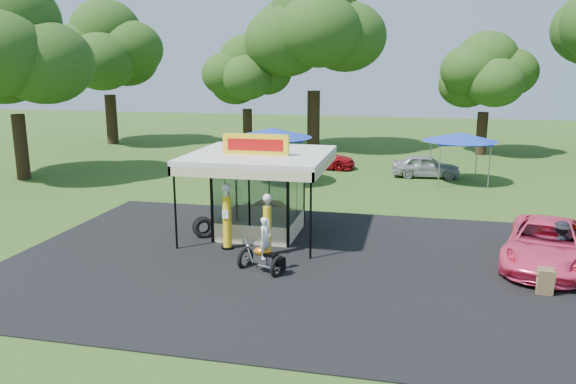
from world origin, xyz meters
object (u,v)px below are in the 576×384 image
(gas_station_kiosk, at_px, (260,192))
(gas_pump_right, at_px, (267,227))
(bg_car_b, at_px, (320,158))
(pink_sedan, at_px, (547,244))
(motorcycle, at_px, (264,250))
(bg_car_c, at_px, (426,166))
(bg_car_a, at_px, (248,160))
(tent_west, at_px, (272,133))
(a_frame_sign, at_px, (545,283))
(spectator_east_a, at_px, (560,245))
(tent_east, at_px, (460,137))
(gas_pump_left, at_px, (227,218))
(kiosk_car, at_px, (274,210))

(gas_station_kiosk, relative_size, gas_pump_right, 2.33)
(bg_car_b, bearing_deg, pink_sedan, -143.12)
(motorcycle, height_order, pink_sedan, motorcycle)
(motorcycle, xyz_separation_m, bg_car_b, (-1.44, 19.60, -0.08))
(gas_station_kiosk, distance_m, bg_car_c, 15.40)
(gas_station_kiosk, relative_size, bg_car_a, 1.15)
(gas_station_kiosk, relative_size, tent_west, 1.16)
(gas_station_kiosk, xyz_separation_m, a_frame_sign, (10.00, -4.19, -1.35))
(gas_station_kiosk, relative_size, bg_car_b, 1.14)
(spectator_east_a, bearing_deg, gas_pump_right, -27.79)
(spectator_east_a, bearing_deg, bg_car_c, -107.89)
(spectator_east_a, relative_size, tent_east, 0.39)
(spectator_east_a, bearing_deg, pink_sedan, -58.91)
(motorcycle, distance_m, pink_sedan, 9.71)
(gas_pump_right, bearing_deg, bg_car_c, 70.52)
(gas_pump_left, distance_m, tent_west, 12.32)
(bg_car_a, bearing_deg, gas_station_kiosk, -151.60)
(gas_station_kiosk, xyz_separation_m, kiosk_car, (-0.00, 2.21, -1.30))
(motorcycle, height_order, tent_west, tent_west)
(gas_pump_left, bearing_deg, pink_sedan, 3.71)
(gas_pump_right, bearing_deg, spectator_east_a, 5.47)
(spectator_east_a, bearing_deg, a_frame_sign, 36.92)
(bg_car_b, distance_m, bg_car_c, 7.08)
(tent_west, xyz_separation_m, tent_east, (10.61, 2.47, -0.24))
(pink_sedan, bearing_deg, bg_car_b, 137.47)
(gas_pump_right, distance_m, bg_car_a, 16.54)
(bg_car_a, bearing_deg, tent_west, -132.31)
(a_frame_sign, bearing_deg, gas_pump_left, 171.08)
(gas_station_kiosk, bearing_deg, gas_pump_left, -108.24)
(kiosk_car, distance_m, bg_car_c, 13.42)
(gas_station_kiosk, xyz_separation_m, spectator_east_a, (10.95, -1.54, -0.94))
(gas_station_kiosk, xyz_separation_m, gas_pump_left, (-0.69, -2.10, -0.56))
(gas_pump_left, xyz_separation_m, spectator_east_a, (11.64, 0.56, -0.39))
(a_frame_sign, relative_size, bg_car_b, 0.18)
(gas_station_kiosk, relative_size, a_frame_sign, 6.27)
(bg_car_a, xyz_separation_m, tent_east, (13.04, -0.61, 1.91))
(motorcycle, height_order, kiosk_car, motorcycle)
(bg_car_b, height_order, tent_west, tent_west)
(gas_pump_right, xyz_separation_m, bg_car_a, (-5.45, 15.61, -0.33))
(a_frame_sign, height_order, tent_east, tent_east)
(motorcycle, xyz_separation_m, a_frame_sign, (8.71, -0.05, -0.34))
(gas_pump_left, relative_size, tent_east, 0.60)
(motorcycle, height_order, bg_car_b, motorcycle)
(kiosk_car, xyz_separation_m, spectator_east_a, (10.95, -3.75, 0.36))
(gas_pump_left, bearing_deg, bg_car_b, 88.25)
(bg_car_b, bearing_deg, motorcycle, -171.47)
(tent_west, bearing_deg, gas_pump_left, -83.58)
(gas_pump_right, height_order, tent_west, tent_west)
(gas_station_kiosk, height_order, bg_car_b, gas_station_kiosk)
(kiosk_car, xyz_separation_m, bg_car_c, (6.73, 11.60, 0.22))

